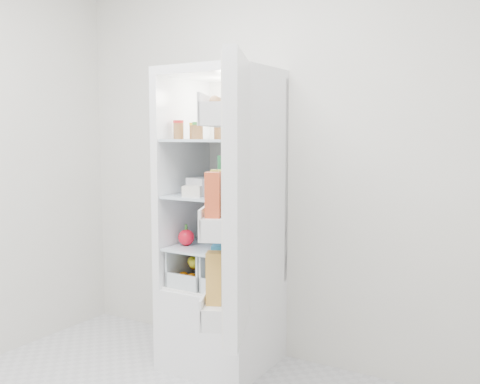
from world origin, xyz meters
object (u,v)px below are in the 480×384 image
Objects in this scene: mushroom_bowl at (211,235)px; refrigerator at (225,257)px; red_cabbage at (224,232)px; fridge_door at (232,203)px.

refrigerator is at bearing -12.70° from mushroom_bowl.
refrigerator is 11.22× the size of mushroom_bowl.
mushroom_bowl is at bearing 167.30° from refrigerator.
red_cabbage is 0.14× the size of fridge_door.
mushroom_bowl is (-0.12, 0.03, 0.12)m from refrigerator.
refrigerator reaches higher than mushroom_bowl.
red_cabbage is at bearing -61.46° from refrigerator.
mushroom_bowl is at bearing 148.74° from red_cabbage.
refrigerator reaches higher than red_cabbage.
mushroom_bowl is 0.12× the size of fridge_door.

